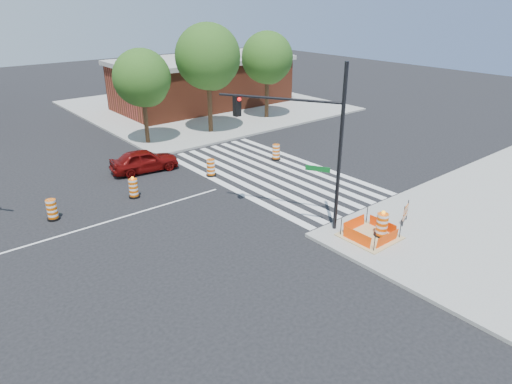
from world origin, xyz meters
The scene contains 17 objects.
ground centered at (0.00, 0.00, 0.00)m, with size 120.00×120.00×0.00m, color black.
sidewalk_ne centered at (18.00, 18.00, 0.07)m, with size 22.00×22.00×0.15m, color gray.
crosswalk_east centered at (10.95, 0.00, 0.01)m, with size 6.75×13.50×0.01m.
lane_centerline centered at (0.00, 0.00, 0.01)m, with size 14.00×0.12×0.01m, color silver.
excavation_pit centered at (9.00, -9.00, 0.22)m, with size 2.20×2.20×0.90m.
brick_storefront centered at (18.00, 18.00, 2.32)m, with size 16.50×8.50×4.60m.
red_coupe centered at (5.29, 5.14, 0.69)m, with size 1.64×4.08×1.39m, color #600908.
signal_pole_se centered at (7.63, -6.14, 4.54)m, with size 2.96×4.87×7.39m.
pit_drum centered at (9.41, -9.28, 0.67)m, with size 0.64×0.64×1.25m.
barricade centered at (11.33, -9.18, 0.71)m, with size 0.82×0.35×1.02m.
tree_north_c centered at (8.05, 10.11, 4.52)m, with size 3.96×3.96×6.73m.
tree_north_d centered at (13.25, 9.69, 5.53)m, with size 4.84×4.84×8.23m.
tree_north_e centered at (19.68, 10.49, 4.93)m, with size 4.32×4.32×7.34m.
median_drum_2 centered at (-1.15, 1.89, 0.48)m, with size 0.60×0.60×1.02m.
median_drum_3 centered at (3.03, 1.88, 0.49)m, with size 0.60×0.60×1.18m.
median_drum_4 centered at (7.98, 1.91, 0.48)m, with size 0.60×0.60×1.02m.
median_drum_5 centered at (12.95, 1.67, 0.48)m, with size 0.60×0.60×1.02m.
Camera 1 is at (-6.04, -19.50, 9.87)m, focal length 32.00 mm.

